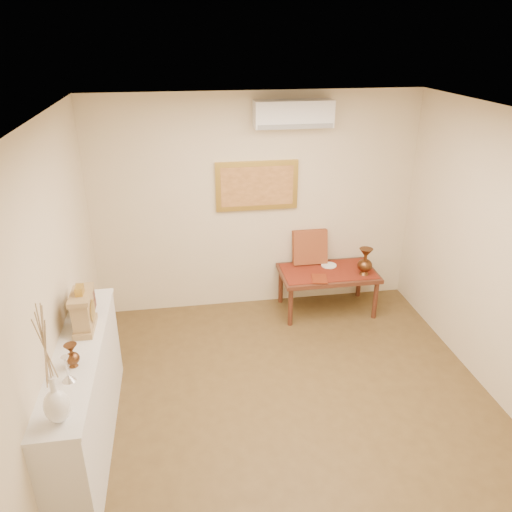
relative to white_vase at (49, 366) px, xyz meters
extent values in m
plane|color=brown|center=(1.80, 0.83, -1.42)|extent=(4.50, 4.50, 0.00)
plane|color=white|center=(1.80, 0.83, 1.28)|extent=(4.50, 4.50, 0.00)
cube|color=beige|center=(1.80, 3.08, -0.07)|extent=(4.00, 0.02, 2.70)
cube|color=beige|center=(-0.20, 0.83, -0.07)|extent=(0.02, 4.50, 2.70)
cube|color=maroon|center=(2.65, 2.71, -0.87)|extent=(1.14, 0.59, 0.01)
cylinder|color=white|center=(2.70, 2.85, -0.86)|extent=(0.20, 0.20, 0.01)
cube|color=maroon|center=(2.48, 2.50, -0.86)|extent=(0.22, 0.28, 0.01)
cube|color=maroon|center=(2.48, 2.98, -0.64)|extent=(0.44, 0.19, 0.45)
cube|color=silver|center=(-0.02, 0.83, -0.94)|extent=(0.35, 2.00, 0.95)
cube|color=silver|center=(-0.02, 0.83, -0.45)|extent=(0.37, 2.02, 0.03)
cube|color=#A28453|center=(0.00, 1.11, -0.41)|extent=(0.16, 0.36, 0.05)
cube|color=#A28453|center=(0.00, 1.11, -0.26)|extent=(0.14, 0.30, 0.25)
cylinder|color=beige|center=(0.08, 1.11, -0.26)|extent=(0.01, 0.17, 0.17)
cylinder|color=gold|center=(0.08, 1.11, -0.26)|extent=(0.01, 0.19, 0.19)
cube|color=#A28453|center=(0.00, 1.11, -0.12)|extent=(0.17, 0.34, 0.04)
cube|color=gold|center=(0.00, 1.11, -0.06)|extent=(0.06, 0.11, 0.07)
cube|color=#A28453|center=(-0.03, 1.41, -0.33)|extent=(0.15, 0.20, 0.22)
cube|color=#522718|center=(0.04, 1.41, -0.38)|extent=(0.01, 0.17, 0.09)
cube|color=#522718|center=(0.04, 1.41, -0.28)|extent=(0.01, 0.17, 0.09)
cube|color=#A28453|center=(-0.03, 1.41, -0.21)|extent=(0.16, 0.21, 0.02)
cube|color=#522718|center=(2.65, 2.71, -0.89)|extent=(1.20, 0.70, 0.05)
cylinder|color=#522718|center=(2.11, 2.42, -1.17)|extent=(0.06, 0.06, 0.50)
cylinder|color=#522718|center=(3.19, 2.42, -1.17)|extent=(0.06, 0.06, 0.50)
cylinder|color=#522718|center=(2.11, 3.00, -1.17)|extent=(0.06, 0.06, 0.50)
cylinder|color=#522718|center=(3.19, 3.00, -1.17)|extent=(0.06, 0.06, 0.50)
cube|color=gold|center=(1.80, 3.05, 0.18)|extent=(1.00, 0.05, 0.60)
cube|color=#C58544|center=(1.80, 3.03, 0.18)|extent=(0.88, 0.01, 0.48)
cube|color=white|center=(2.20, 2.95, 1.03)|extent=(0.90, 0.24, 0.30)
cube|color=gray|center=(2.20, 2.83, 0.91)|extent=(0.86, 0.02, 0.05)
camera|label=1|loc=(0.87, -2.70, 1.89)|focal=35.00mm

